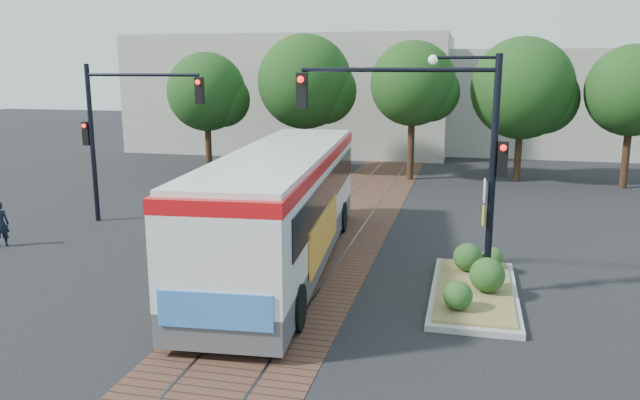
{
  "coord_description": "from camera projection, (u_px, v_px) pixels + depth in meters",
  "views": [
    {
      "loc": [
        4.48,
        -17.0,
        5.9
      ],
      "look_at": [
        -0.2,
        2.48,
        1.6
      ],
      "focal_mm": 35.0,
      "sensor_mm": 36.0,
      "label": 1
    }
  ],
  "objects": [
    {
      "name": "tree_row",
      "position": [
        408.0,
        87.0,
        32.73
      ],
      "size": [
        26.4,
        5.6,
        7.67
      ],
      "color": "#382314",
      "rests_on": "ground"
    },
    {
      "name": "city_bus",
      "position": [
        283.0,
        202.0,
        18.58
      ],
      "size": [
        3.88,
        13.26,
        3.5
      ],
      "rotation": [
        0.0,
        0.0,
        0.09
      ],
      "color": "#48484B",
      "rests_on": "ground"
    },
    {
      "name": "warehouses",
      "position": [
        400.0,
        96.0,
        45.07
      ],
      "size": [
        40.0,
        13.0,
        8.0
      ],
      "color": "#ADA899",
      "rests_on": "ground"
    },
    {
      "name": "trackbed",
      "position": [
        335.0,
        235.0,
        22.22
      ],
      "size": [
        3.6,
        40.0,
        0.02
      ],
      "color": "#512E25",
      "rests_on": "ground"
    },
    {
      "name": "ground",
      "position": [
        307.0,
        270.0,
        18.42
      ],
      "size": [
        120.0,
        120.0,
        0.0
      ],
      "primitive_type": "plane",
      "color": "black",
      "rests_on": "ground"
    },
    {
      "name": "signal_pole_left",
      "position": [
        117.0,
        122.0,
        23.32
      ],
      "size": [
        4.99,
        0.34,
        6.0
      ],
      "color": "black",
      "rests_on": "ground"
    },
    {
      "name": "parked_car",
      "position": [
        285.0,
        166.0,
        33.47
      ],
      "size": [
        4.67,
        1.93,
        1.35
      ],
      "primitive_type": "imported",
      "rotation": [
        0.0,
        0.0,
        1.56
      ],
      "color": "black",
      "rests_on": "ground"
    },
    {
      "name": "officer",
      "position": [
        0.0,
        224.0,
        20.73
      ],
      "size": [
        0.67,
        0.58,
        1.54
      ],
      "primitive_type": "imported",
      "rotation": [
        0.0,
        0.0,
        3.61
      ],
      "color": "black",
      "rests_on": "ground"
    },
    {
      "name": "signal_pole_main",
      "position": [
        444.0,
        136.0,
        15.9
      ],
      "size": [
        5.49,
        0.46,
        6.0
      ],
      "color": "black",
      "rests_on": "ground"
    },
    {
      "name": "traffic_island",
      "position": [
        475.0,
        283.0,
        16.39
      ],
      "size": [
        2.2,
        5.2,
        1.13
      ],
      "color": "gray",
      "rests_on": "ground"
    }
  ]
}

